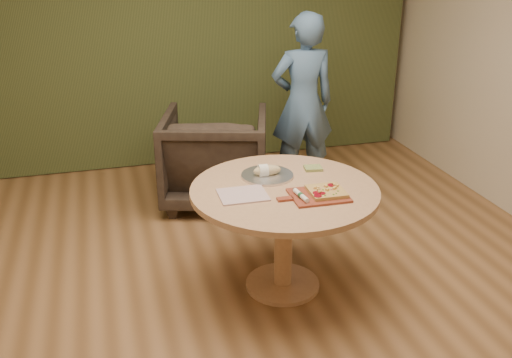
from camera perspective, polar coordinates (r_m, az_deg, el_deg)
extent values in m
cube|color=olive|center=(3.81, 0.69, -13.29)|extent=(5.00, 6.00, 0.02)
cube|color=beige|center=(6.08, -7.48, 14.80)|extent=(5.00, 0.02, 2.80)
cube|color=#333D1B|center=(5.97, -7.31, 14.66)|extent=(4.80, 0.14, 2.78)
cylinder|color=tan|center=(4.05, 2.67, -10.43)|extent=(0.51, 0.51, 0.03)
cylinder|color=tan|center=(3.88, 2.76, -6.23)|extent=(0.12, 0.12, 0.68)
cylinder|color=tan|center=(3.71, 2.87, -1.17)|extent=(1.23, 1.23, 0.04)
cube|color=brown|center=(3.59, 6.29, -1.65)|extent=(0.36, 0.29, 0.01)
cube|color=brown|center=(3.53, 2.92, -2.01)|extent=(0.10, 0.05, 0.01)
cube|color=tan|center=(3.61, 7.07, -1.23)|extent=(0.23, 0.23, 0.02)
cylinder|color=maroon|center=(3.51, 6.21, -1.68)|extent=(0.05, 0.05, 0.00)
cylinder|color=maroon|center=(3.68, 7.91, -0.57)|extent=(0.04, 0.04, 0.00)
cylinder|color=maroon|center=(3.55, 6.08, -1.38)|extent=(0.05, 0.05, 0.00)
cylinder|color=maroon|center=(3.67, 7.54, -0.60)|extent=(0.05, 0.05, 0.00)
cylinder|color=maroon|center=(3.55, 6.66, -1.42)|extent=(0.04, 0.04, 0.00)
cube|color=#E3B255|center=(3.64, 7.02, -0.71)|extent=(0.03, 0.03, 0.01)
cube|color=#E3B255|center=(3.59, 7.14, -1.05)|extent=(0.02, 0.02, 0.01)
cube|color=#E3B255|center=(3.57, 6.31, -1.15)|extent=(0.02, 0.02, 0.01)
cube|color=#E3B255|center=(3.55, 6.37, -1.29)|extent=(0.02, 0.02, 0.01)
cube|color=#E3B255|center=(3.67, 7.89, -0.56)|extent=(0.03, 0.03, 0.01)
cube|color=#E3B255|center=(3.61, 5.94, -0.86)|extent=(0.02, 0.02, 0.01)
cube|color=#E3B255|center=(3.61, 6.20, -0.89)|extent=(0.02, 0.02, 0.01)
cube|color=#E3B255|center=(3.58, 6.25, -1.09)|extent=(0.02, 0.02, 0.01)
cube|color=#E3B255|center=(3.62, 7.91, -0.87)|extent=(0.02, 0.02, 0.01)
cube|color=#E3B255|center=(3.66, 8.07, -0.64)|extent=(0.03, 0.03, 0.01)
cube|color=#E3B255|center=(3.61, 7.79, -0.95)|extent=(0.02, 0.02, 0.01)
cube|color=#2F6716|center=(3.56, 8.03, -1.42)|extent=(0.01, 0.01, 0.00)
cube|color=#2F6716|center=(3.52, 6.36, -1.63)|extent=(0.01, 0.01, 0.00)
cube|color=#2F6716|center=(3.61, 6.19, -0.99)|extent=(0.01, 0.01, 0.00)
cube|color=#2F6716|center=(3.61, 7.05, -1.03)|extent=(0.01, 0.01, 0.00)
cube|color=#2F6716|center=(3.54, 7.77, -1.54)|extent=(0.01, 0.01, 0.00)
cube|color=#2F6716|center=(3.59, 8.20, -1.20)|extent=(0.01, 0.01, 0.00)
cube|color=#2F6716|center=(3.60, 6.72, -1.07)|extent=(0.01, 0.01, 0.00)
cube|color=#2F6716|center=(3.63, 5.98, -0.81)|extent=(0.01, 0.01, 0.00)
cube|color=#2F6716|center=(3.65, 7.74, -0.80)|extent=(0.01, 0.01, 0.00)
cube|color=#2F6716|center=(3.52, 6.93, -1.64)|extent=(0.01, 0.01, 0.00)
cube|color=#985674|center=(3.60, 6.20, -1.01)|extent=(0.02, 0.03, 0.00)
cube|color=#985674|center=(3.62, 5.87, -0.90)|extent=(0.02, 0.03, 0.00)
cube|color=#985674|center=(3.61, 6.31, -0.97)|extent=(0.03, 0.02, 0.00)
cube|color=#985674|center=(3.64, 6.94, -0.80)|extent=(0.02, 0.03, 0.00)
cube|color=#985674|center=(3.61, 7.68, -1.04)|extent=(0.03, 0.01, 0.00)
cylinder|color=beige|center=(3.53, 4.53, -1.65)|extent=(0.05, 0.17, 0.03)
cylinder|color=#194C26|center=(3.53, 4.53, -1.65)|extent=(0.04, 0.03, 0.03)
cube|color=silver|center=(3.60, 3.85, -1.07)|extent=(0.02, 0.04, 0.00)
cube|color=silver|center=(3.59, -1.33, -1.59)|extent=(0.30, 0.25, 0.01)
cylinder|color=silver|center=(3.87, 1.13, 0.32)|extent=(0.35, 0.35, 0.01)
cylinder|color=silver|center=(3.87, 1.13, 0.39)|extent=(0.36, 0.36, 0.02)
ellipsoid|color=tan|center=(3.86, 1.14, 0.87)|extent=(0.19, 0.08, 0.07)
cylinder|color=beige|center=(3.85, 0.71, 0.82)|extent=(0.06, 0.09, 0.09)
cube|color=#5F6F31|center=(4.00, 5.73, 1.09)|extent=(0.13, 0.12, 0.02)
imported|color=black|center=(5.13, -4.11, 2.60)|extent=(1.11, 1.07, 0.93)
imported|color=#4B6E91|center=(5.36, 4.70, 7.59)|extent=(0.62, 0.42, 1.66)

